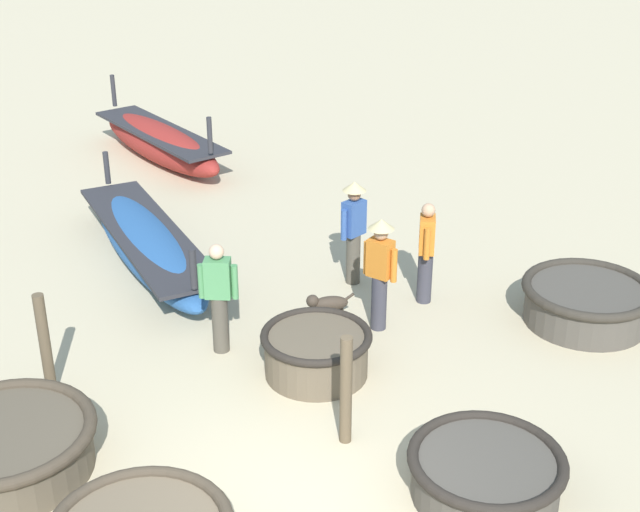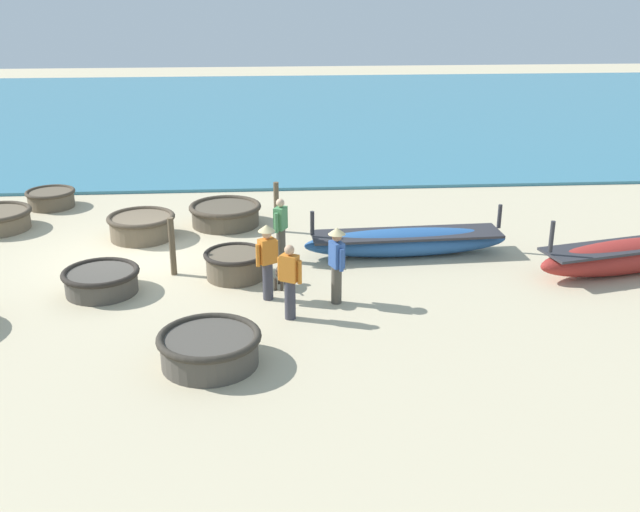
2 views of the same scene
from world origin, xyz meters
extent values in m
plane|color=#C6B793|center=(0.00, 0.00, 0.00)|extent=(80.00, 80.00, 0.00)
cube|color=teal|center=(-19.83, 4.00, 0.05)|extent=(28.00, 52.00, 0.10)
cylinder|color=#4C473F|center=(2.00, -0.43, 0.23)|extent=(1.54, 1.54, 0.46)
torus|color=#28231E|center=(2.00, -0.43, 0.46)|extent=(1.67, 1.67, 0.12)
cylinder|color=brown|center=(1.34, 2.45, 0.28)|extent=(1.33, 1.33, 0.56)
torus|color=#28231E|center=(1.34, 2.45, 0.56)|extent=(1.44, 1.44, 0.11)
cylinder|color=#4C473F|center=(5.40, 2.13, 0.27)|extent=(1.72, 1.72, 0.53)
torus|color=#332D26|center=(5.40, 2.13, 0.53)|extent=(1.85, 1.85, 0.14)
cylinder|color=brown|center=(-4.57, -3.21, 0.23)|extent=(1.33, 1.33, 0.46)
torus|color=#42382B|center=(-4.57, -3.21, 0.46)|extent=(1.44, 1.44, 0.11)
cylinder|color=brown|center=(-1.55, -0.09, 0.28)|extent=(1.63, 1.63, 0.57)
torus|color=#42382B|center=(-1.55, -0.09, 0.57)|extent=(1.76, 1.76, 0.13)
cylinder|color=brown|center=(-2.52, 2.04, 0.26)|extent=(1.83, 1.83, 0.51)
torus|color=#42382B|center=(-2.52, 2.04, 0.51)|extent=(1.98, 1.98, 0.15)
ellipsoid|color=#285693|center=(0.18, 6.58, 0.33)|extent=(1.22, 5.09, 0.66)
cube|color=#2D2D33|center=(0.18, 6.58, 0.54)|extent=(1.24, 4.69, 0.06)
cylinder|color=#2D2D33|center=(0.08, 8.90, 0.91)|extent=(0.10, 0.10, 0.59)
cylinder|color=#2D2D33|center=(0.29, 4.26, 0.91)|extent=(0.10, 0.10, 0.59)
ellipsoid|color=maroon|center=(1.70, 11.46, 0.40)|extent=(1.97, 4.66, 0.79)
cube|color=#2D2D33|center=(1.70, 11.46, 0.65)|extent=(1.92, 4.31, 0.06)
cylinder|color=#2D2D33|center=(2.18, 9.41, 1.10)|extent=(0.10, 0.10, 0.71)
cylinder|color=#383842|center=(3.62, 3.61, 0.41)|extent=(0.22, 0.22, 0.82)
cube|color=orange|center=(3.62, 3.61, 1.09)|extent=(0.36, 0.40, 0.54)
sphere|color=tan|center=(3.62, 3.61, 1.47)|extent=(0.20, 0.20, 0.20)
cylinder|color=orange|center=(3.73, 3.80, 1.04)|extent=(0.09, 0.09, 0.48)
cylinder|color=orange|center=(3.51, 3.42, 1.04)|extent=(0.09, 0.09, 0.48)
cylinder|color=#4C473D|center=(2.92, 4.61, 0.41)|extent=(0.22, 0.22, 0.82)
cube|color=#33569E|center=(2.92, 4.61, 1.09)|extent=(0.40, 0.33, 0.54)
sphere|color=#A37556|center=(2.92, 4.61, 1.47)|extent=(0.20, 0.20, 0.20)
cylinder|color=#33569E|center=(2.72, 4.53, 1.04)|extent=(0.09, 0.09, 0.48)
cylinder|color=#33569E|center=(3.13, 4.69, 1.04)|extent=(0.09, 0.09, 0.48)
cone|color=#D1BC84|center=(2.92, 4.61, 1.60)|extent=(0.36, 0.36, 0.14)
cylinder|color=#383842|center=(2.62, 3.17, 0.41)|extent=(0.22, 0.22, 0.82)
cube|color=orange|center=(2.62, 3.17, 1.09)|extent=(0.36, 0.40, 0.54)
sphere|color=tan|center=(2.62, 3.17, 1.47)|extent=(0.20, 0.20, 0.20)
cylinder|color=orange|center=(2.73, 2.98, 1.04)|extent=(0.09, 0.09, 0.48)
cylinder|color=orange|center=(2.51, 3.36, 1.04)|extent=(0.09, 0.09, 0.48)
cone|color=#D1BC84|center=(2.62, 3.17, 1.60)|extent=(0.36, 0.36, 0.14)
cylinder|color=#4C473D|center=(0.41, 3.50, 0.41)|extent=(0.22, 0.22, 0.82)
cube|color=#4C8E56|center=(0.41, 3.50, 1.09)|extent=(0.40, 0.35, 0.54)
sphere|color=#DBB28E|center=(0.41, 3.50, 1.47)|extent=(0.20, 0.20, 0.20)
cylinder|color=#4C8E56|center=(0.21, 3.61, 1.04)|extent=(0.09, 0.09, 0.48)
cylinder|color=#4C8E56|center=(0.60, 3.40, 1.04)|extent=(0.09, 0.09, 0.48)
ellipsoid|color=#3D3328|center=(2.00, 3.45, 0.39)|extent=(0.55, 0.31, 0.22)
sphere|color=#3D3328|center=(1.76, 3.51, 0.46)|extent=(0.18, 0.18, 0.18)
cylinder|color=#3D3328|center=(2.24, 3.39, 0.45)|extent=(0.21, 0.09, 0.16)
cylinder|color=#3D3328|center=(1.80, 3.42, 0.14)|extent=(0.06, 0.06, 0.28)
cylinder|color=#3D3328|center=(1.83, 3.56, 0.14)|extent=(0.06, 0.06, 0.28)
cylinder|color=#3D3328|center=(2.16, 3.34, 0.14)|extent=(0.06, 0.06, 0.28)
cylinder|color=#3D3328|center=(2.19, 3.47, 0.14)|extent=(0.06, 0.06, 0.28)
cylinder|color=brown|center=(-1.85, 3.44, 0.68)|extent=(0.14, 0.14, 1.36)
cylinder|color=brown|center=(1.07, 1.02, 0.69)|extent=(0.14, 0.14, 1.37)
camera|label=1|loc=(-2.61, -6.51, 6.29)|focal=50.00mm
camera|label=2|loc=(17.27, 3.23, 6.51)|focal=42.00mm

